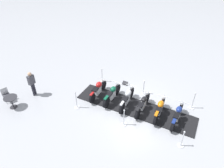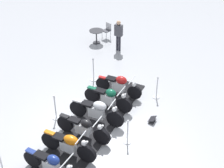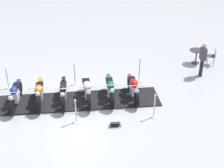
% 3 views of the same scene
% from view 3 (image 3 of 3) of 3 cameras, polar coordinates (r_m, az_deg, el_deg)
% --- Properties ---
extents(ground_plane, '(80.00, 80.00, 0.00)m').
position_cam_3_polar(ground_plane, '(13.54, -6.51, -3.14)').
color(ground_plane, '#A8AAB2').
extents(display_platform, '(5.84, 6.38, 0.05)m').
position_cam_3_polar(display_platform, '(13.53, -6.52, -3.05)').
color(display_platform, black).
rests_on(display_platform, ground_plane).
extents(motorcycle_navy, '(1.65, 1.59, 0.92)m').
position_cam_3_polar(motorcycle_navy, '(13.53, -17.02, -1.92)').
color(motorcycle_navy, black).
rests_on(motorcycle_navy, display_platform).
extents(motorcycle_copper, '(1.68, 1.43, 1.00)m').
position_cam_3_polar(motorcycle_copper, '(13.35, -12.92, -1.63)').
color(motorcycle_copper, black).
rests_on(motorcycle_copper, display_platform).
extents(motorcycle_black, '(1.70, 1.53, 0.94)m').
position_cam_3_polar(motorcycle_black, '(13.29, -8.72, -1.57)').
color(motorcycle_black, black).
rests_on(motorcycle_black, display_platform).
extents(motorcycle_chrome, '(1.83, 1.48, 1.01)m').
position_cam_3_polar(motorcycle_chrome, '(13.23, -4.51, -1.08)').
color(motorcycle_chrome, black).
rests_on(motorcycle_chrome, display_platform).
extents(motorcycle_forest, '(1.66, 1.49, 0.98)m').
position_cam_3_polar(motorcycle_forest, '(13.32, -0.32, -0.97)').
color(motorcycle_forest, black).
rests_on(motorcycle_forest, display_platform).
extents(motorcycle_maroon, '(1.68, 1.41, 0.92)m').
position_cam_3_polar(motorcycle_maroon, '(13.42, 3.84, -0.66)').
color(motorcycle_maroon, black).
rests_on(motorcycle_maroon, display_platform).
extents(stanchion_left_mid, '(0.33, 0.33, 1.08)m').
position_cam_3_polar(stanchion_left_mid, '(14.70, -6.67, 1.09)').
color(stanchion_left_mid, silver).
rests_on(stanchion_left_mid, ground_plane).
extents(stanchion_left_rear, '(0.33, 0.33, 1.15)m').
position_cam_3_polar(stanchion_left_rear, '(14.95, 4.93, 1.80)').
color(stanchion_left_rear, silver).
rests_on(stanchion_left_rear, ground_plane).
extents(stanchion_left_front, '(0.33, 0.33, 1.02)m').
position_cam_3_polar(stanchion_left_front, '(15.05, -18.19, 0.36)').
color(stanchion_left_front, silver).
rests_on(stanchion_left_front, ground_plane).
extents(stanchion_right_mid, '(0.30, 0.30, 1.02)m').
position_cam_3_polar(stanchion_right_mid, '(12.08, -6.49, -5.47)').
color(stanchion_right_mid, silver).
rests_on(stanchion_right_mid, ground_plane).
extents(stanchion_right_rear, '(0.30, 0.30, 1.03)m').
position_cam_3_polar(stanchion_right_rear, '(12.40, 7.59, -4.54)').
color(stanchion_right_rear, silver).
rests_on(stanchion_right_rear, ground_plane).
extents(info_placard, '(0.42, 0.44, 0.20)m').
position_cam_3_polar(info_placard, '(11.97, 0.60, -7.24)').
color(info_placard, '#333338').
rests_on(info_placard, ground_plane).
extents(cafe_table, '(0.77, 0.77, 0.74)m').
position_cam_3_polar(cafe_table, '(17.27, 14.96, 5.34)').
color(cafe_table, '#2D2D33').
rests_on(cafe_table, ground_plane).
extents(cafe_chair_near_table, '(0.55, 0.55, 0.90)m').
position_cam_3_polar(cafe_chair_near_table, '(17.35, 17.64, 4.97)').
color(cafe_chair_near_table, '#B7B7BC').
rests_on(cafe_chair_near_table, ground_plane).
extents(bystander_person, '(0.44, 0.43, 1.69)m').
position_cam_3_polar(bystander_person, '(15.75, 16.01, 4.73)').
color(bystander_person, '#23232D').
rests_on(bystander_person, ground_plane).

